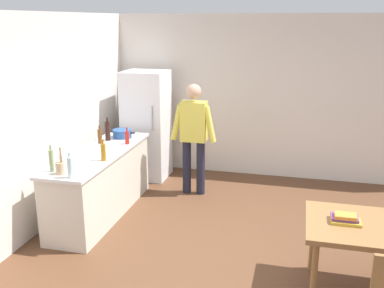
{
  "coord_description": "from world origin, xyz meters",
  "views": [
    {
      "loc": [
        0.58,
        -4.34,
        2.61
      ],
      "look_at": [
        -0.77,
        1.01,
        1.03
      ],
      "focal_mm": 41.06,
      "sensor_mm": 36.0,
      "label": 1
    }
  ],
  "objects_px": {
    "bottle_wine_dark": "(108,131)",
    "bottle_water_clear": "(70,167)",
    "utensil_jar": "(60,168)",
    "bottle_oil_amber": "(103,152)",
    "dining_table": "(382,234)",
    "bottle_sauce_red": "(127,137)",
    "cooking_pot": "(122,134)",
    "refrigerator": "(147,125)",
    "bottle_beer_brown": "(100,136)",
    "person": "(194,132)",
    "book_stack": "(345,219)",
    "bottle_vinegar_tall": "(51,160)"
  },
  "relations": [
    {
      "from": "bottle_wine_dark",
      "to": "bottle_water_clear",
      "type": "bearing_deg",
      "value": -80.35
    },
    {
      "from": "dining_table",
      "to": "cooking_pot",
      "type": "xyz_separation_m",
      "value": [
        -3.38,
        1.86,
        0.29
      ]
    },
    {
      "from": "dining_table",
      "to": "bottle_wine_dark",
      "type": "xyz_separation_m",
      "value": [
        -3.52,
        1.67,
        0.37
      ]
    },
    {
      "from": "bottle_beer_brown",
      "to": "bottle_sauce_red",
      "type": "distance_m",
      "value": 0.4
    },
    {
      "from": "bottle_sauce_red",
      "to": "book_stack",
      "type": "height_order",
      "value": "bottle_sauce_red"
    },
    {
      "from": "dining_table",
      "to": "bottle_oil_amber",
      "type": "bearing_deg",
      "value": 166.54
    },
    {
      "from": "person",
      "to": "bottle_beer_brown",
      "type": "relative_size",
      "value": 6.54
    },
    {
      "from": "bottle_oil_amber",
      "to": "bottle_sauce_red",
      "type": "bearing_deg",
      "value": 90.34
    },
    {
      "from": "cooking_pot",
      "to": "bottle_sauce_red",
      "type": "xyz_separation_m",
      "value": [
        0.21,
        -0.32,
        0.04
      ]
    },
    {
      "from": "dining_table",
      "to": "bottle_beer_brown",
      "type": "bearing_deg",
      "value": 157.29
    },
    {
      "from": "utensil_jar",
      "to": "bottle_wine_dark",
      "type": "xyz_separation_m",
      "value": [
        -0.09,
        1.48,
        0.07
      ]
    },
    {
      "from": "bottle_vinegar_tall",
      "to": "bottle_sauce_red",
      "type": "bearing_deg",
      "value": 72.9
    },
    {
      "from": "bottle_vinegar_tall",
      "to": "dining_table",
      "type": "bearing_deg",
      "value": -3.87
    },
    {
      "from": "dining_table",
      "to": "bottle_sauce_red",
      "type": "distance_m",
      "value": 3.54
    },
    {
      "from": "dining_table",
      "to": "bottle_sauce_red",
      "type": "height_order",
      "value": "bottle_sauce_red"
    },
    {
      "from": "refrigerator",
      "to": "dining_table",
      "type": "distance_m",
      "value": 4.27
    },
    {
      "from": "person",
      "to": "bottle_sauce_red",
      "type": "xyz_separation_m",
      "value": [
        -0.82,
        -0.6,
        0.02
      ]
    },
    {
      "from": "bottle_beer_brown",
      "to": "bottle_wine_dark",
      "type": "distance_m",
      "value": 0.18
    },
    {
      "from": "cooking_pot",
      "to": "bottle_water_clear",
      "type": "bearing_deg",
      "value": -85.92
    },
    {
      "from": "refrigerator",
      "to": "bottle_sauce_red",
      "type": "relative_size",
      "value": 7.5
    },
    {
      "from": "bottle_wine_dark",
      "to": "bottle_water_clear",
      "type": "height_order",
      "value": "bottle_wine_dark"
    },
    {
      "from": "refrigerator",
      "to": "utensil_jar",
      "type": "height_order",
      "value": "refrigerator"
    },
    {
      "from": "cooking_pot",
      "to": "bottle_wine_dark",
      "type": "relative_size",
      "value": 1.18
    },
    {
      "from": "bottle_vinegar_tall",
      "to": "book_stack",
      "type": "xyz_separation_m",
      "value": [
        3.24,
        -0.24,
        -0.25
      ]
    },
    {
      "from": "bottle_sauce_red",
      "to": "book_stack",
      "type": "bearing_deg",
      "value": -28.62
    },
    {
      "from": "bottle_sauce_red",
      "to": "bottle_wine_dark",
      "type": "xyz_separation_m",
      "value": [
        -0.35,
        0.12,
        0.05
      ]
    },
    {
      "from": "dining_table",
      "to": "bottle_sauce_red",
      "type": "bearing_deg",
      "value": 154.01
    },
    {
      "from": "utensil_jar",
      "to": "bottle_water_clear",
      "type": "distance_m",
      "value": 0.2
    },
    {
      "from": "cooking_pot",
      "to": "refrigerator",
      "type": "bearing_deg",
      "value": 84.27
    },
    {
      "from": "bottle_vinegar_tall",
      "to": "book_stack",
      "type": "bearing_deg",
      "value": -4.27
    },
    {
      "from": "dining_table",
      "to": "utensil_jar",
      "type": "distance_m",
      "value": 3.45
    },
    {
      "from": "person",
      "to": "cooking_pot",
      "type": "bearing_deg",
      "value": -164.76
    },
    {
      "from": "dining_table",
      "to": "utensil_jar",
      "type": "xyz_separation_m",
      "value": [
        -3.43,
        0.18,
        0.31
      ]
    },
    {
      "from": "person",
      "to": "book_stack",
      "type": "height_order",
      "value": "person"
    },
    {
      "from": "bottle_vinegar_tall",
      "to": "bottle_beer_brown",
      "type": "bearing_deg",
      "value": 89.59
    },
    {
      "from": "refrigerator",
      "to": "utensil_jar",
      "type": "xyz_separation_m",
      "value": [
        -0.13,
        -2.52,
        0.08
      ]
    },
    {
      "from": "bottle_oil_amber",
      "to": "bottle_water_clear",
      "type": "relative_size",
      "value": 0.93
    },
    {
      "from": "utensil_jar",
      "to": "bottle_sauce_red",
      "type": "distance_m",
      "value": 1.39
    },
    {
      "from": "cooking_pot",
      "to": "person",
      "type": "bearing_deg",
      "value": 15.24
    },
    {
      "from": "refrigerator",
      "to": "person",
      "type": "relative_size",
      "value": 1.06
    },
    {
      "from": "utensil_jar",
      "to": "bottle_oil_amber",
      "type": "relative_size",
      "value": 1.14
    },
    {
      "from": "refrigerator",
      "to": "cooking_pot",
      "type": "height_order",
      "value": "refrigerator"
    },
    {
      "from": "bottle_water_clear",
      "to": "bottle_wine_dark",
      "type": "bearing_deg",
      "value": 99.65
    },
    {
      "from": "bottle_wine_dark",
      "to": "dining_table",
      "type": "bearing_deg",
      "value": -25.3
    },
    {
      "from": "utensil_jar",
      "to": "book_stack",
      "type": "height_order",
      "value": "utensil_jar"
    },
    {
      "from": "bottle_wine_dark",
      "to": "bottle_water_clear",
      "type": "xyz_separation_m",
      "value": [
        0.27,
        -1.56,
        -0.02
      ]
    },
    {
      "from": "cooking_pot",
      "to": "bottle_sauce_red",
      "type": "relative_size",
      "value": 1.67
    },
    {
      "from": "dining_table",
      "to": "bottle_oil_amber",
      "type": "relative_size",
      "value": 5.0
    },
    {
      "from": "refrigerator",
      "to": "cooking_pot",
      "type": "bearing_deg",
      "value": -95.73
    },
    {
      "from": "refrigerator",
      "to": "bottle_oil_amber",
      "type": "height_order",
      "value": "refrigerator"
    }
  ]
}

